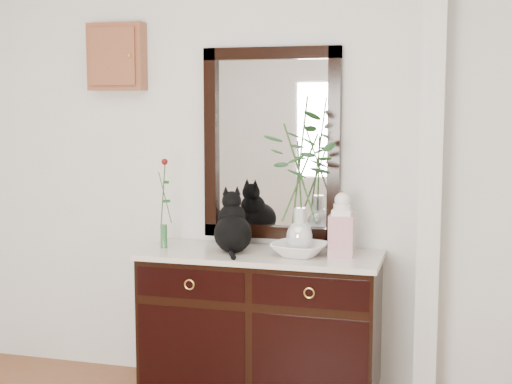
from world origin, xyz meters
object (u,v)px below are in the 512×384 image
(cat, at_px, (233,221))
(ginger_jar, at_px, (342,223))
(lotus_bowl, at_px, (299,249))
(sideboard, at_px, (261,318))

(cat, bearing_deg, ginger_jar, -18.61)
(ginger_jar, bearing_deg, lotus_bowl, -164.56)
(lotus_bowl, height_order, ginger_jar, ginger_jar)
(sideboard, distance_m, cat, 0.57)
(cat, xyz_separation_m, lotus_bowl, (0.38, -0.02, -0.13))
(sideboard, distance_m, ginger_jar, 0.71)
(sideboard, height_order, ginger_jar, ginger_jar)
(cat, relative_size, ginger_jar, 0.96)
(sideboard, bearing_deg, cat, -173.13)
(ginger_jar, bearing_deg, sideboard, -176.74)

